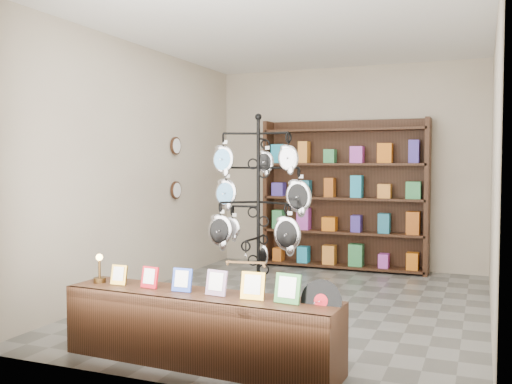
# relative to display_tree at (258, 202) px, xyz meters

# --- Properties ---
(ground) EXTENTS (5.00, 5.00, 0.00)m
(ground) POSITION_rel_display_tree_xyz_m (0.14, 0.78, -1.19)
(ground) COLOR slate
(ground) RESTS_ON ground
(room_envelope) EXTENTS (5.00, 5.00, 5.00)m
(room_envelope) POSITION_rel_display_tree_xyz_m (0.14, 0.78, 0.66)
(room_envelope) COLOR #BCB197
(room_envelope) RESTS_ON ground
(display_tree) EXTENTS (1.05, 0.96, 2.05)m
(display_tree) POSITION_rel_display_tree_xyz_m (0.00, 0.00, 0.00)
(display_tree) COLOR black
(display_tree) RESTS_ON ground
(front_shelf) EXTENTS (2.28, 0.57, 0.80)m
(front_shelf) POSITION_rel_display_tree_xyz_m (0.00, -1.26, -0.91)
(front_shelf) COLOR black
(front_shelf) RESTS_ON ground
(back_shelving) EXTENTS (2.42, 0.36, 2.20)m
(back_shelving) POSITION_rel_display_tree_xyz_m (0.14, 3.08, -0.16)
(back_shelving) COLOR black
(back_shelving) RESTS_ON ground
(wall_clocks) EXTENTS (0.03, 0.24, 0.84)m
(wall_clocks) POSITION_rel_display_tree_xyz_m (-1.83, 1.58, 0.31)
(wall_clocks) COLOR black
(wall_clocks) RESTS_ON ground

